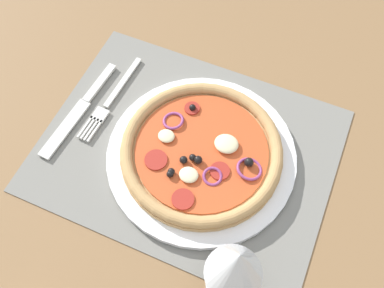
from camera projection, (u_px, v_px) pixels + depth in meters
ground_plane at (188, 154)px, 68.73cm from camera, size 190.00×140.00×2.40cm
placemat at (188, 149)px, 67.50cm from camera, size 44.44×34.28×0.40cm
plate at (201, 156)px, 66.11cm from camera, size 28.78×28.78×1.12cm
pizza at (202, 151)px, 64.66cm from camera, size 24.37×24.37×2.69cm
fork at (109, 102)px, 71.29cm from camera, size 2.49×18.05×0.44cm
knife at (79, 110)px, 70.51cm from camera, size 3.03×20.07×0.62cm
wine_glass at (236, 266)px, 49.11cm from camera, size 7.20×7.20×14.90cm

